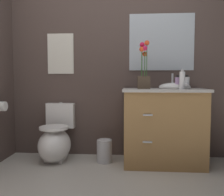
# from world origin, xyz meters

# --- Properties ---
(wall_back) EXTENTS (4.06, 0.05, 2.50)m
(wall_back) POSITION_xyz_m (0.20, 1.56, 1.25)
(wall_back) COLOR #4C3D38
(wall_back) RESTS_ON ground_plane
(toilet) EXTENTS (0.38, 0.59, 0.69)m
(toilet) POSITION_xyz_m (-0.67, 1.26, 0.24)
(toilet) COLOR white
(toilet) RESTS_ON ground_plane
(vanity_cabinet) EXTENTS (0.94, 0.56, 1.06)m
(vanity_cabinet) POSITION_xyz_m (0.62, 1.23, 0.45)
(vanity_cabinet) COLOR #9E7242
(vanity_cabinet) RESTS_ON ground_plane
(flower_vase) EXTENTS (0.14, 0.14, 0.55)m
(flower_vase) POSITION_xyz_m (0.39, 1.21, 1.05)
(flower_vase) COLOR #4C3D2D
(flower_vase) RESTS_ON vanity_cabinet
(soap_bottle) EXTENTS (0.06, 0.06, 0.21)m
(soap_bottle) POSITION_xyz_m (0.79, 1.06, 0.98)
(soap_bottle) COLOR white
(soap_bottle) RESTS_ON vanity_cabinet
(lotion_bottle) EXTENTS (0.06, 0.06, 0.16)m
(lotion_bottle) POSITION_xyz_m (0.89, 1.30, 0.95)
(lotion_bottle) COLOR white
(lotion_bottle) RESTS_ON vanity_cabinet
(hand_wash_bottle) EXTENTS (0.06, 0.06, 0.15)m
(hand_wash_bottle) POSITION_xyz_m (0.76, 1.16, 0.95)
(hand_wash_bottle) COLOR #B28CBF
(hand_wash_bottle) RESTS_ON vanity_cabinet
(trash_bin) EXTENTS (0.18, 0.18, 0.27)m
(trash_bin) POSITION_xyz_m (-0.07, 1.24, 0.14)
(trash_bin) COLOR #B7B7BC
(trash_bin) RESTS_ON ground_plane
(wall_poster) EXTENTS (0.34, 0.01, 0.51)m
(wall_poster) POSITION_xyz_m (-0.67, 1.53, 1.32)
(wall_poster) COLOR silver
(wall_mirror) EXTENTS (0.80, 0.01, 0.70)m
(wall_mirror) POSITION_xyz_m (0.62, 1.53, 1.45)
(wall_mirror) COLOR #B2BCC6
(toilet_paper_roll) EXTENTS (0.11, 0.11, 0.11)m
(toilet_paper_roll) POSITION_xyz_m (-1.24, 1.06, 0.68)
(toilet_paper_roll) COLOR white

